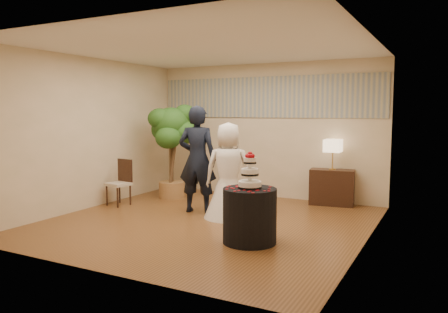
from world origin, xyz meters
The scene contains 15 objects.
floor centered at (0.00, 0.00, 0.00)m, with size 5.00×5.00×0.00m, color brown.
ceiling centered at (0.00, 0.00, 2.80)m, with size 5.00×5.00×0.00m, color white.
wall_back centered at (0.00, 2.50, 1.40)m, with size 5.00×0.06×2.80m, color beige.
wall_front centered at (0.00, -2.50, 1.40)m, with size 5.00×0.06×2.80m, color beige.
wall_left centered at (-2.50, 0.00, 1.40)m, with size 0.06×5.00×2.80m, color beige.
wall_right centered at (2.50, 0.00, 1.40)m, with size 0.06×5.00×2.80m, color beige.
mural_border centered at (0.00, 2.48, 2.10)m, with size 4.90×0.02×0.85m, color #989C8F.
groom centered at (-0.51, 0.55, 0.96)m, with size 0.70×0.46×1.91m, color black.
bride centered at (0.16, 0.45, 0.81)m, with size 0.84×0.84×1.62m, color white.
cake_table centered at (1.07, -0.69, 0.38)m, with size 0.74×0.74×0.76m, color black.
wedding_cake centered at (1.07, -0.69, 1.01)m, with size 0.32×0.32×0.51m, color white, non-canonical shape.
console centered at (1.48, 2.26, 0.35)m, with size 0.83×0.37×0.69m, color black.
table_lamp centered at (1.48, 2.26, 0.98)m, with size 0.31×0.31×0.58m, color #D6B78D, non-canonical shape.
ficus_tree centered at (-1.67, 1.41, 1.00)m, with size 0.95×0.95×1.99m, color #27561B, non-canonical shape.
side_chair centered at (-2.16, 0.34, 0.44)m, with size 0.41×0.43×0.88m, color black, non-canonical shape.
Camera 1 is at (3.48, -6.08, 1.81)m, focal length 35.00 mm.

